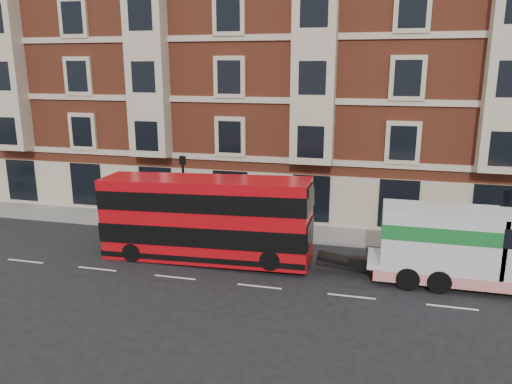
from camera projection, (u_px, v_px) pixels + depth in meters
ground at (259, 287)px, 21.96m from camera, size 120.00×120.00×0.00m
sidewalk at (290, 232)px, 28.99m from camera, size 90.00×3.00×0.15m
victorian_terrace at (320, 56)px, 33.47m from camera, size 45.00×12.00×20.40m
lamp_post_west at (184, 187)px, 28.55m from camera, size 0.35×0.15×4.35m
double_decker_bus at (205, 218)px, 24.40m from camera, size 10.35×2.37×4.19m
tow_truck at (467, 246)px, 21.64m from camera, size 8.28×2.45×3.45m
pedestrian at (123, 204)px, 31.32m from camera, size 0.65×0.45×1.71m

